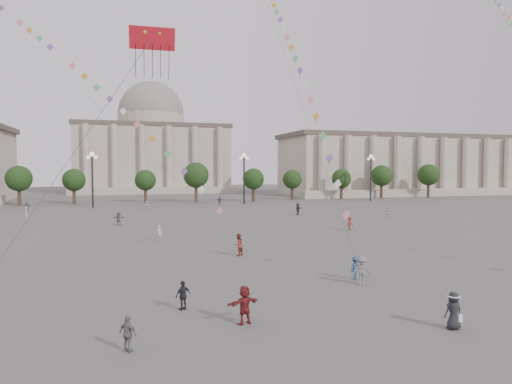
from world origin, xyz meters
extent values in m
plane|color=#4F4D4B|center=(0.00, 0.00, 0.00)|extent=(360.00, 360.00, 0.00)
cube|color=#A69C8B|center=(75.00, 95.00, 8.00)|extent=(80.00, 22.00, 16.00)
cube|color=#51463B|center=(75.00, 95.00, 16.60)|extent=(81.60, 22.44, 1.20)
cube|color=#A69C8B|center=(75.00, 82.00, 1.00)|extent=(84.00, 4.00, 2.00)
cube|color=#A69C8B|center=(0.00, 130.00, 10.00)|extent=(46.00, 30.00, 20.00)
cube|color=#51463B|center=(0.00, 130.00, 20.60)|extent=(46.92, 30.60, 1.20)
cube|color=#A69C8B|center=(0.00, 113.00, 1.00)|extent=(48.30, 4.00, 2.00)
cylinder|color=#A69C8B|center=(0.00, 130.00, 22.50)|extent=(21.00, 21.00, 5.00)
sphere|color=gray|center=(0.00, 130.00, 25.00)|extent=(21.00, 21.00, 21.00)
cylinder|color=#3C2D1E|center=(-30.00, 78.00, 1.76)|extent=(0.70, 0.70, 3.52)
sphere|color=black|center=(-30.00, 78.00, 5.44)|extent=(5.12, 5.12, 5.12)
cylinder|color=#3C2D1E|center=(-18.00, 78.00, 1.76)|extent=(0.70, 0.70, 3.52)
sphere|color=black|center=(-18.00, 78.00, 5.44)|extent=(5.12, 5.12, 5.12)
cylinder|color=#3C2D1E|center=(-6.00, 78.00, 1.76)|extent=(0.70, 0.70, 3.52)
sphere|color=black|center=(-6.00, 78.00, 5.44)|extent=(5.12, 5.12, 5.12)
cylinder|color=#3C2D1E|center=(6.00, 78.00, 1.76)|extent=(0.70, 0.70, 3.52)
sphere|color=black|center=(6.00, 78.00, 5.44)|extent=(5.12, 5.12, 5.12)
cylinder|color=#3C2D1E|center=(18.00, 78.00, 1.76)|extent=(0.70, 0.70, 3.52)
sphere|color=black|center=(18.00, 78.00, 5.44)|extent=(5.12, 5.12, 5.12)
cylinder|color=#3C2D1E|center=(30.00, 78.00, 1.76)|extent=(0.70, 0.70, 3.52)
sphere|color=black|center=(30.00, 78.00, 5.44)|extent=(5.12, 5.12, 5.12)
cylinder|color=#3C2D1E|center=(42.00, 78.00, 1.76)|extent=(0.70, 0.70, 3.52)
sphere|color=black|center=(42.00, 78.00, 5.44)|extent=(5.12, 5.12, 5.12)
cylinder|color=#3C2D1E|center=(54.00, 78.00, 1.76)|extent=(0.70, 0.70, 3.52)
sphere|color=black|center=(54.00, 78.00, 5.44)|extent=(5.12, 5.12, 5.12)
cylinder|color=#3C2D1E|center=(66.00, 78.00, 1.76)|extent=(0.70, 0.70, 3.52)
sphere|color=black|center=(66.00, 78.00, 5.44)|extent=(5.12, 5.12, 5.12)
cylinder|color=#262628|center=(-15.00, 70.00, 5.00)|extent=(0.36, 0.36, 10.00)
sphere|color=#FFE5B2|center=(-15.00, 70.00, 10.20)|extent=(0.90, 0.90, 0.90)
sphere|color=#FFE5B2|center=(-15.70, 70.00, 9.60)|extent=(0.60, 0.60, 0.60)
sphere|color=#FFE5B2|center=(-14.30, 70.00, 9.60)|extent=(0.60, 0.60, 0.60)
cylinder|color=#262628|center=(15.00, 70.00, 5.00)|extent=(0.36, 0.36, 10.00)
sphere|color=#FFE5B2|center=(15.00, 70.00, 10.20)|extent=(0.90, 0.90, 0.90)
sphere|color=#FFE5B2|center=(14.30, 70.00, 9.60)|extent=(0.60, 0.60, 0.60)
sphere|color=#FFE5B2|center=(15.70, 70.00, 9.60)|extent=(0.60, 0.60, 0.60)
cylinder|color=#262628|center=(45.00, 70.00, 5.00)|extent=(0.36, 0.36, 10.00)
sphere|color=#FFE5B2|center=(45.00, 70.00, 10.20)|extent=(0.90, 0.90, 0.90)
sphere|color=#FFE5B2|center=(44.30, 70.00, 9.60)|extent=(0.60, 0.60, 0.60)
sphere|color=#FFE5B2|center=(45.70, 70.00, 9.60)|extent=(0.60, 0.60, 0.60)
imported|color=#37467C|center=(9.30, 68.00, 0.88)|extent=(1.12, 0.75, 1.77)
imported|color=silver|center=(-5.33, 61.93, 0.82)|extent=(1.27, 1.53, 1.64)
imported|color=slate|center=(5.02, 3.60, 0.93)|extent=(1.37, 1.06, 1.86)
imported|color=silver|center=(29.56, 38.89, 0.81)|extent=(1.53, 0.62, 1.61)
imported|color=maroon|center=(16.80, 27.17, 0.82)|extent=(1.22, 1.03, 1.64)
imported|color=#232228|center=(17.68, 46.28, 0.93)|extent=(1.65, 1.56, 1.86)
imported|color=silver|center=(-23.53, 53.18, 0.88)|extent=(0.64, 0.76, 1.76)
imported|color=slate|center=(-10.14, 40.25, 0.91)|extent=(1.77, 1.12, 1.83)
imported|color=silver|center=(-6.07, 25.48, 0.83)|extent=(0.73, 0.66, 1.67)
imported|color=#5B5C60|center=(-25.02, 61.63, 0.95)|extent=(1.16, 0.59, 1.89)
imported|color=maroon|center=(-4.14, -1.34, 0.94)|extent=(1.82, 1.03, 1.87)
imported|color=slate|center=(-9.60, -3.26, 0.76)|extent=(0.90, 0.89, 1.52)
imported|color=#232228|center=(-6.70, 1.70, 0.78)|extent=(0.99, 0.76, 1.56)
imported|color=maroon|center=(-0.17, 15.42, 0.95)|extent=(1.17, 1.14, 1.90)
imported|color=navy|center=(5.33, 4.96, 0.80)|extent=(1.19, 1.01, 1.60)
imported|color=black|center=(5.04, -4.84, 0.88)|extent=(0.87, 0.57, 1.77)
cone|color=white|center=(5.04, -4.84, 1.62)|extent=(0.52, 0.52, 0.14)
cylinder|color=white|center=(5.04, -4.84, 1.56)|extent=(0.60, 0.60, 0.02)
cube|color=white|center=(5.29, -4.99, 0.55)|extent=(0.22, 0.10, 0.35)
cube|color=red|center=(-8.21, 0.82, 13.88)|extent=(2.22, 0.61, 1.02)
cube|color=#1A922E|center=(-8.56, 0.78, 14.13)|extent=(0.36, 0.21, 0.34)
cube|color=#202FB2|center=(-7.86, 0.78, 14.13)|extent=(0.36, 0.21, 0.34)
sphere|color=yellow|center=(-8.56, 0.74, 14.13)|extent=(0.20, 0.20, 0.20)
sphere|color=yellow|center=(-7.86, 0.74, 14.13)|extent=(0.20, 0.20, 0.20)
cylinder|color=#3F3F3F|center=(-12.18, 0.18, 7.74)|extent=(0.02, 0.02, 14.67)
cylinder|color=#3F3F3F|center=(-15.44, 33.43, 17.78)|extent=(0.02, 0.02, 57.37)
cube|color=pink|center=(-1.50, 16.98, 3.77)|extent=(0.76, 0.25, 0.76)
cube|color=white|center=(-2.82, 18.55, 5.58)|extent=(0.76, 0.25, 0.76)
cube|color=#8658B1|center=(-4.15, 20.12, 7.26)|extent=(0.76, 0.25, 0.76)
cube|color=#57BC6A|center=(-5.48, 21.68, 8.86)|extent=(0.76, 0.25, 0.76)
cube|color=orange|center=(-6.81, 23.25, 10.40)|extent=(0.76, 0.25, 0.76)
cube|color=pink|center=(-8.14, 24.82, 11.89)|extent=(0.76, 0.25, 0.76)
cube|color=white|center=(-9.46, 26.38, 13.34)|extent=(0.76, 0.25, 0.76)
cube|color=#8658B1|center=(-10.79, 27.95, 14.77)|extent=(0.76, 0.25, 0.76)
cube|color=#57BC6A|center=(-12.12, 29.52, 16.17)|extent=(0.76, 0.25, 0.76)
cube|color=orange|center=(-13.45, 31.08, 17.54)|extent=(0.76, 0.25, 0.76)
cube|color=pink|center=(-14.78, 32.65, 18.89)|extent=(0.76, 0.25, 0.76)
cube|color=white|center=(-16.10, 34.22, 20.23)|extent=(0.76, 0.25, 0.76)
cube|color=#8658B1|center=(-17.43, 35.78, 21.55)|extent=(0.76, 0.25, 0.76)
cube|color=#57BC6A|center=(-18.76, 37.35, 22.85)|extent=(0.76, 0.25, 0.76)
cube|color=orange|center=(-20.09, 38.92, 24.14)|extent=(0.76, 0.25, 0.76)
cube|color=pink|center=(-21.42, 40.48, 25.42)|extent=(0.76, 0.25, 0.76)
cube|color=white|center=(-22.74, 42.05, 26.68)|extent=(0.76, 0.25, 0.76)
cube|color=#8658B1|center=(-24.07, 43.62, 27.94)|extent=(0.76, 0.25, 0.76)
cylinder|color=#3F3F3F|center=(8.97, 31.81, 24.28)|extent=(0.02, 0.02, 70.80)
cube|color=pink|center=(5.59, 6.88, 4.18)|extent=(0.76, 0.25, 0.76)
cube|color=white|center=(5.85, 8.79, 6.33)|extent=(0.76, 0.25, 0.76)
cube|color=#8658B1|center=(6.11, 10.71, 8.32)|extent=(0.76, 0.25, 0.76)
cube|color=#57BC6A|center=(6.37, 12.63, 10.21)|extent=(0.76, 0.25, 0.76)
cube|color=orange|center=(6.63, 14.55, 12.04)|extent=(0.76, 0.25, 0.76)
cube|color=pink|center=(6.89, 16.47, 13.80)|extent=(0.76, 0.25, 0.76)
cube|color=white|center=(7.15, 18.38, 15.52)|extent=(0.76, 0.25, 0.76)
cube|color=#8658B1|center=(7.41, 20.30, 17.21)|extent=(0.76, 0.25, 0.76)
cube|color=#57BC6A|center=(7.67, 22.22, 18.86)|extent=(0.76, 0.25, 0.76)
cube|color=orange|center=(7.93, 24.14, 20.49)|extent=(0.76, 0.25, 0.76)
cube|color=pink|center=(8.19, 26.05, 22.09)|extent=(0.76, 0.25, 0.76)
cube|color=white|center=(8.45, 27.97, 23.67)|extent=(0.76, 0.25, 0.76)
cube|color=#8658B1|center=(8.71, 29.89, 25.23)|extent=(0.76, 0.25, 0.76)
cube|color=#57BC6A|center=(8.97, 31.81, 26.78)|extent=(0.76, 0.25, 0.76)
cube|color=orange|center=(9.23, 33.73, 28.30)|extent=(0.76, 0.25, 0.76)
cube|color=#57BC6A|center=(40.35, 27.02, 26.83)|extent=(0.76, 0.25, 0.76)
cube|color=orange|center=(41.75, 29.03, 28.26)|extent=(0.76, 0.25, 0.76)
cube|color=pink|center=(43.15, 31.03, 29.68)|extent=(0.76, 0.25, 0.76)
cube|color=white|center=(44.55, 33.04, 31.08)|extent=(0.76, 0.25, 0.76)
cube|color=#8658B1|center=(45.95, 35.04, 32.47)|extent=(0.76, 0.25, 0.76)
cube|color=#57BC6A|center=(47.35, 37.05, 33.85)|extent=(0.76, 0.25, 0.76)
camera|label=1|loc=(-9.78, -22.31, 7.54)|focal=32.00mm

